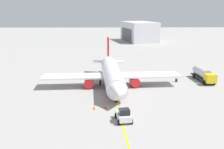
{
  "coord_description": "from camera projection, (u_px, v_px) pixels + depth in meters",
  "views": [
    {
      "loc": [
        56.59,
        -0.92,
        17.21
      ],
      "look_at": [
        0.0,
        0.0,
        3.0
      ],
      "focal_mm": 41.76,
      "sensor_mm": 36.0,
      "label": 1
    }
  ],
  "objects": [
    {
      "name": "safety_cone_wingtip",
      "position": [
        94.0,
        108.0,
        46.06
      ],
      "size": [
        0.52,
        0.52,
        0.58
      ],
      "primitive_type": "cone",
      "color": "#F2590F",
      "rests_on": "ground"
    },
    {
      "name": "pushback_tug",
      "position": [
        124.0,
        115.0,
        40.98
      ],
      "size": [
        3.86,
        2.78,
        2.2
      ],
      "color": "silver",
      "rests_on": "ground"
    },
    {
      "name": "taxi_line_marking",
      "position": [
        112.0,
        87.0,
        59.09
      ],
      "size": [
        65.89,
        4.6,
        0.01
      ],
      "primitive_type": "cube",
      "rotation": [
        0.0,
        0.0,
        0.07
      ],
      "color": "yellow",
      "rests_on": "ground"
    },
    {
      "name": "ground_plane",
      "position": [
        112.0,
        87.0,
        59.09
      ],
      "size": [
        400.0,
        400.0,
        0.0
      ],
      "primitive_type": "plane",
      "color": "#9E9B96"
    },
    {
      "name": "distant_hangar",
      "position": [
        139.0,
        32.0,
        142.72
      ],
      "size": [
        27.13,
        19.43,
        10.54
      ],
      "color": "silver",
      "rests_on": "ground"
    },
    {
      "name": "airplane",
      "position": [
        112.0,
        75.0,
        58.84
      ],
      "size": [
        30.91,
        31.66,
        9.97
      ],
      "color": "white",
      "rests_on": "ground"
    },
    {
      "name": "fuel_tanker",
      "position": [
        204.0,
        74.0,
        64.01
      ],
      "size": [
        9.97,
        3.34,
        3.15
      ],
      "color": "#2D2D33",
      "rests_on": "ground"
    },
    {
      "name": "safety_cone_nose",
      "position": [
        106.0,
        106.0,
        46.56
      ],
      "size": [
        0.57,
        0.57,
        0.63
      ],
      "primitive_type": "cone",
      "color": "#F2590F",
      "rests_on": "ground"
    },
    {
      "name": "refueling_worker",
      "position": [
        176.0,
        79.0,
        63.23
      ],
      "size": [
        0.45,
        0.58,
        1.71
      ],
      "color": "navy",
      "rests_on": "ground"
    }
  ]
}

